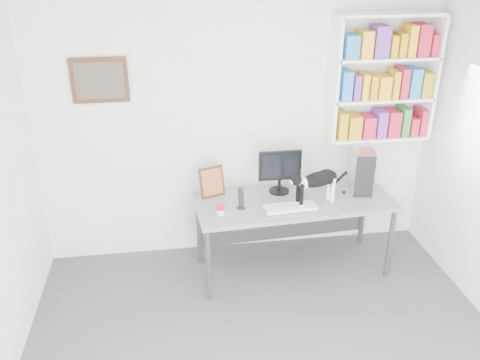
# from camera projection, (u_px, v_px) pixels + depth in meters

# --- Properties ---
(room) EXTENTS (4.01, 4.01, 2.70)m
(room) POSITION_uv_depth(u_px,v_px,m) (283.00, 230.00, 3.31)
(room) COLOR #4A4A4E
(room) RESTS_ON ground
(bookshelf) EXTENTS (1.03, 0.28, 1.24)m
(bookshelf) POSITION_uv_depth(u_px,v_px,m) (383.00, 78.00, 4.94)
(bookshelf) COLOR white
(bookshelf) RESTS_ON room
(wall_art) EXTENTS (0.52, 0.04, 0.42)m
(wall_art) POSITION_uv_depth(u_px,v_px,m) (100.00, 80.00, 4.67)
(wall_art) COLOR #4D2919
(wall_art) RESTS_ON room
(desk) EXTENTS (1.95, 0.86, 0.79)m
(desk) POSITION_uv_depth(u_px,v_px,m) (293.00, 235.00, 5.07)
(desk) COLOR gray
(desk) RESTS_ON room
(monitor) EXTENTS (0.42, 0.20, 0.45)m
(monitor) POSITION_uv_depth(u_px,v_px,m) (280.00, 171.00, 4.97)
(monitor) COLOR black
(monitor) RESTS_ON desk
(keyboard) EXTENTS (0.50, 0.22, 0.04)m
(keyboard) POSITION_uv_depth(u_px,v_px,m) (290.00, 207.00, 4.73)
(keyboard) COLOR silver
(keyboard) RESTS_ON desk
(pc_tower) EXTENTS (0.28, 0.47, 0.44)m
(pc_tower) POSITION_uv_depth(u_px,v_px,m) (361.00, 168.00, 5.05)
(pc_tower) COLOR silver
(pc_tower) RESTS_ON desk
(speaker) EXTENTS (0.11, 0.11, 0.21)m
(speaker) POSITION_uv_depth(u_px,v_px,m) (241.00, 198.00, 4.71)
(speaker) COLOR black
(speaker) RESTS_ON desk
(leaning_print) EXTENTS (0.27, 0.18, 0.31)m
(leaning_print) POSITION_uv_depth(u_px,v_px,m) (212.00, 181.00, 4.93)
(leaning_print) COLOR #4D2919
(leaning_print) RESTS_ON desk
(soup_can) EXTENTS (0.10, 0.10, 0.10)m
(soup_can) POSITION_uv_depth(u_px,v_px,m) (221.00, 210.00, 4.61)
(soup_can) COLOR red
(soup_can) RESTS_ON desk
(cat) EXTENTS (0.59, 0.31, 0.35)m
(cat) POSITION_uv_depth(u_px,v_px,m) (317.00, 188.00, 4.75)
(cat) COLOR black
(cat) RESTS_ON desk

